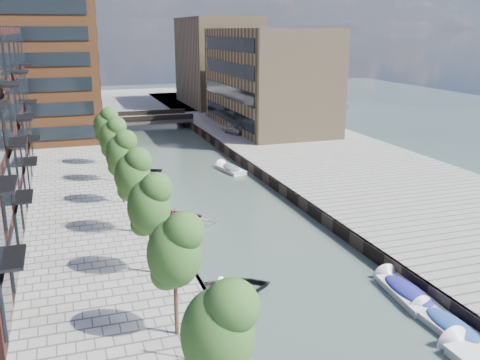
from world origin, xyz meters
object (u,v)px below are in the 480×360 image
motorboat_3 (403,291)px  bridge (148,119)px  car (234,128)px  tree_0 (218,328)px  motorboat_4 (229,169)px  sloop_2 (175,219)px  sloop_3 (190,228)px  tree_6 (106,124)px  tree_5 (112,136)px  sloop_1 (234,292)px  tree_1 (174,249)px  tree_3 (132,173)px  motorboat_0 (446,325)px  tree_2 (149,203)px  tree_4 (121,152)px  sloop_4 (144,175)px

motorboat_3 → bridge: bearing=95.0°
car → tree_0: bearing=-126.8°
bridge → motorboat_4: (4.04, -29.30, -1.20)m
sloop_2 → sloop_3: sloop_3 is taller
tree_6 → motorboat_4: (12.54, -3.30, -5.12)m
tree_5 → sloop_1: (4.40, -23.07, -5.31)m
tree_1 → sloop_2: bearing=78.6°
tree_3 → motorboat_0: 21.87m
tree_5 → motorboat_0: tree_5 is taller
tree_2 → tree_3: size_ratio=1.00×
tree_2 → motorboat_0: bearing=-34.8°
tree_3 → tree_5: size_ratio=1.00×
tree_2 → sloop_2: 13.06m
car → tree_4: bearing=-143.1°
tree_3 → tree_4: (0.00, 7.00, 0.00)m
tree_4 → tree_5: same height
tree_2 → tree_4: size_ratio=1.00×
sloop_2 → motorboat_0: 22.96m
tree_1 → tree_2: same height
tree_0 → tree_2: bearing=90.0°
tree_6 → tree_5: bearing=-90.0°
car → motorboat_4: bearing=-128.2°
bridge → sloop_2: (-4.81, -42.65, -1.39)m
sloop_3 → motorboat_4: bearing=-32.1°
tree_0 → motorboat_0: tree_0 is taller
motorboat_0 → car: size_ratio=1.15×
tree_3 → tree_6: same height
tree_3 → motorboat_3: tree_3 is taller
tree_1 → tree_4: 21.00m
bridge → tree_0: bearing=-97.1°
bridge → tree_4: tree_4 is taller
tree_1 → sloop_1: 8.48m
sloop_3 → motorboat_3: size_ratio=0.92×
tree_0 → sloop_3: size_ratio=1.28×
tree_1 → tree_5: size_ratio=1.00×
tree_0 → sloop_4: tree_0 is taller
tree_0 → tree_2: (0.00, 14.00, 0.00)m
tree_0 → tree_3: size_ratio=1.00×
tree_5 → car: bearing=46.5°
sloop_4 → sloop_3: bearing=169.9°
motorboat_0 → car: 49.70m
car → motorboat_3: bearing=-113.8°
sloop_1 → car: car is taller
motorboat_0 → tree_6: bearing=109.9°
tree_0 → tree_6: (0.00, 42.00, 0.00)m
tree_4 → sloop_2: bearing=-35.7°
tree_0 → tree_2: 14.00m
bridge → sloop_4: size_ratio=2.86×
tree_0 → tree_5: same height
sloop_3 → tree_2: bearing=149.2°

